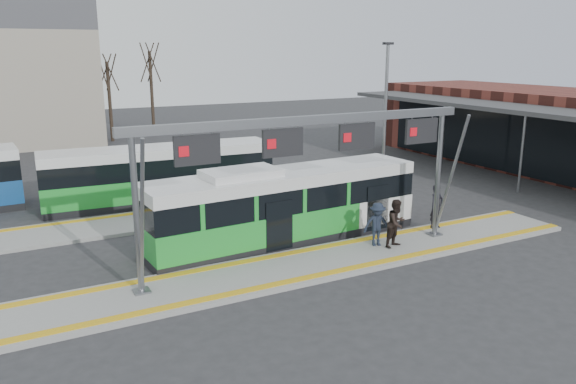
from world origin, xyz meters
name	(u,v)px	position (x,y,z in m)	size (l,w,h in m)	color
ground	(324,264)	(0.00, 0.00, 0.00)	(120.00, 120.00, 0.00)	#2D2D30
platform_main	(324,262)	(0.00, 0.00, 0.07)	(22.00, 3.00, 0.15)	gray
platform_second	(156,220)	(-4.00, 8.00, 0.07)	(20.00, 3.00, 0.15)	gray
tactile_main	(324,259)	(0.00, 0.00, 0.16)	(22.00, 2.65, 0.02)	gold
tactile_second	(149,211)	(-4.00, 9.15, 0.16)	(20.00, 0.35, 0.02)	gold
gantry	(313,146)	(-0.35, 0.25, 4.30)	(13.00, 1.68, 5.20)	slate
hero_bus	(284,206)	(-0.09, 2.95, 1.44)	(11.59, 3.11, 3.15)	black
bg_bus_green	(160,175)	(-2.83, 11.22, 1.40)	(11.46, 3.06, 2.84)	black
passenger_a	(436,207)	(6.19, 1.00, 1.08)	(0.68, 0.44, 1.86)	black
passenger_b	(397,223)	(3.21, -0.07, 1.08)	(0.91, 0.71, 1.87)	black
passenger_c	(377,224)	(2.62, 0.37, 1.00)	(1.10, 0.63, 1.71)	#1C2434
tree_left	(108,73)	(-1.11, 32.52, 5.67)	(1.40, 1.40, 7.48)	#382B21
tree_mid	(150,63)	(2.87, 34.14, 6.39)	(1.40, 1.40, 8.42)	#382B21
lamp_east	(385,120)	(7.12, 5.98, 4.18)	(0.50, 0.25, 7.88)	slate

